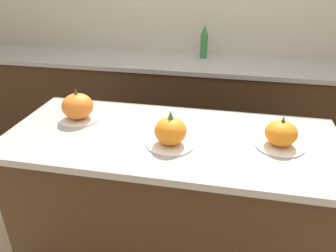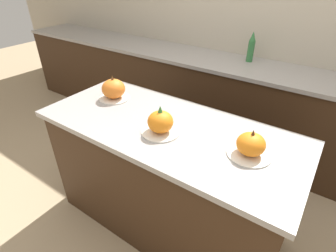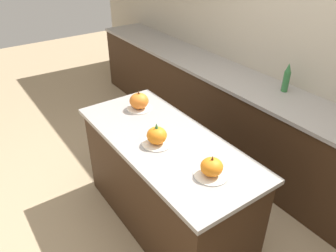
{
  "view_description": "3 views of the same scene",
  "coord_description": "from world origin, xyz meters",
  "px_view_note": "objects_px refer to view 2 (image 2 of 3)",
  "views": [
    {
      "loc": [
        0.27,
        -1.4,
        1.66
      ],
      "look_at": [
        -0.02,
        0.03,
        0.93
      ],
      "focal_mm": 35.0,
      "sensor_mm": 36.0,
      "label": 1
    },
    {
      "loc": [
        0.78,
        -1.12,
        1.74
      ],
      "look_at": [
        0.04,
        -0.04,
        0.91
      ],
      "focal_mm": 28.0,
      "sensor_mm": 36.0,
      "label": 2
    },
    {
      "loc": [
        1.71,
        -1.17,
        2.27
      ],
      "look_at": [
        -0.02,
        0.04,
        0.98
      ],
      "focal_mm": 35.0,
      "sensor_mm": 36.0,
      "label": 3
    }
  ],
  "objects_px": {
    "pumpkin_cake_center": "(160,123)",
    "bottle_tall": "(251,47)",
    "pumpkin_cake_left": "(114,90)",
    "pumpkin_cake_right": "(251,146)"
  },
  "relations": [
    {
      "from": "pumpkin_cake_right",
      "to": "bottle_tall",
      "type": "xyz_separation_m",
      "value": [
        -0.5,
        1.37,
        0.11
      ]
    },
    {
      "from": "pumpkin_cake_center",
      "to": "pumpkin_cake_right",
      "type": "distance_m",
      "value": 0.51
    },
    {
      "from": "bottle_tall",
      "to": "pumpkin_cake_left",
      "type": "bearing_deg",
      "value": -112.99
    },
    {
      "from": "bottle_tall",
      "to": "pumpkin_cake_right",
      "type": "bearing_deg",
      "value": -69.91
    },
    {
      "from": "pumpkin_cake_right",
      "to": "pumpkin_cake_center",
      "type": "bearing_deg",
      "value": -169.73
    },
    {
      "from": "pumpkin_cake_center",
      "to": "bottle_tall",
      "type": "bearing_deg",
      "value": 89.94
    },
    {
      "from": "pumpkin_cake_left",
      "to": "pumpkin_cake_center",
      "type": "bearing_deg",
      "value": -17.66
    },
    {
      "from": "pumpkin_cake_left",
      "to": "pumpkin_cake_right",
      "type": "height_order",
      "value": "pumpkin_cake_left"
    },
    {
      "from": "pumpkin_cake_left",
      "to": "bottle_tall",
      "type": "xyz_separation_m",
      "value": [
        0.55,
        1.29,
        0.1
      ]
    },
    {
      "from": "pumpkin_cake_right",
      "to": "bottle_tall",
      "type": "bearing_deg",
      "value": 110.09
    }
  ]
}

